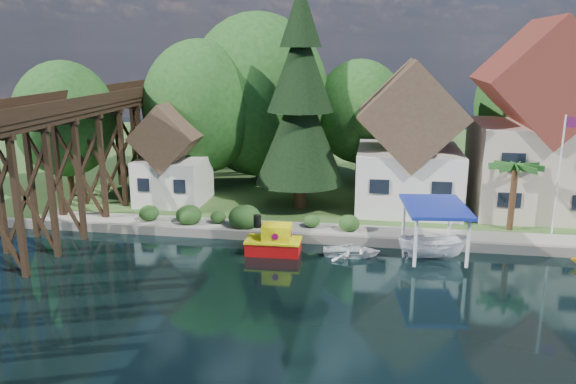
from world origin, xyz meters
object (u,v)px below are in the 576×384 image
object	(u,v)px
boat_white_a	(352,250)
tugboat	(274,242)
conifer	(300,104)
flagpole	(563,163)
house_center	(536,131)
house_left	(409,147)
boat_canopy	(433,236)
trestle_bridge	(42,163)
shed	(173,160)
palm_tree	(516,169)

from	to	relation	value
boat_white_a	tugboat	bearing A→B (deg)	90.30
conifer	flagpole	distance (m)	17.90
house_center	boat_white_a	distance (m)	17.44
house_left	conifer	world-z (taller)	conifer
tugboat	boat_canopy	world-z (taller)	boat_canopy
house_left	tugboat	xyz separation A→B (m)	(-8.39, -10.23, -4.40)
house_left	house_center	xyz separation A→B (m)	(9.00, 0.50, 1.28)
house_left	boat_white_a	size ratio (longest dim) A/B	3.15
boat_canopy	flagpole	bearing A→B (deg)	27.60
house_center	conifer	world-z (taller)	conifer
house_center	house_left	bearing A→B (deg)	-176.82
house_left	trestle_bridge	bearing A→B (deg)	-154.79
boat_white_a	trestle_bridge	bearing A→B (deg)	88.78
shed	boat_white_a	world-z (taller)	shed
shed	tugboat	size ratio (longest dim) A/B	2.29
shed	tugboat	xyz separation A→B (m)	(9.61, -8.73, -3.09)
house_left	flagpole	bearing A→B (deg)	-29.75
shed	trestle_bridge	bearing A→B (deg)	-118.19
boat_white_a	shed	bearing A→B (deg)	55.69
flagpole	boat_white_a	xyz separation A→B (m)	(-12.90, -4.58, -4.91)
trestle_bridge	boat_white_a	size ratio (longest dim) A/B	12.62
house_left	house_center	size ratio (longest dim) A/B	0.79
trestle_bridge	flagpole	distance (m)	32.72
tugboat	trestle_bridge	bearing A→B (deg)	-177.65
house_left	palm_tree	distance (m)	8.09
trestle_bridge	house_center	distance (m)	33.96
palm_tree	house_left	bearing A→B (deg)	144.89
house_left	boat_canopy	bearing A→B (deg)	-83.00
palm_tree	tugboat	xyz separation A→B (m)	(-15.00, -5.58, -3.94)
house_center	flagpole	distance (m)	5.91
conifer	tugboat	world-z (taller)	conifer
tugboat	boat_white_a	xyz separation A→B (m)	(4.74, 0.36, -0.37)
house_left	boat_white_a	bearing A→B (deg)	-110.30
flagpole	house_center	bearing A→B (deg)	92.50
tugboat	boat_white_a	distance (m)	4.77
trestle_bridge	boat_canopy	distance (m)	24.52
trestle_bridge	palm_tree	distance (m)	30.25
shed	conifer	distance (m)	10.99
house_center	conifer	distance (m)	17.24
trestle_bridge	conifer	size ratio (longest dim) A/B	2.70
shed	flagpole	distance (m)	27.55
trestle_bridge	conifer	bearing A→B (deg)	31.53
shed	conifer	size ratio (longest dim) A/B	0.48
shed	tugboat	world-z (taller)	shed
tugboat	shed	bearing A→B (deg)	137.76
palm_tree	boat_white_a	world-z (taller)	palm_tree
shed	palm_tree	bearing A→B (deg)	-7.28
tugboat	boat_white_a	world-z (taller)	tugboat
house_center	boat_canopy	size ratio (longest dim) A/B	2.53
trestle_bridge	shed	distance (m)	10.69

